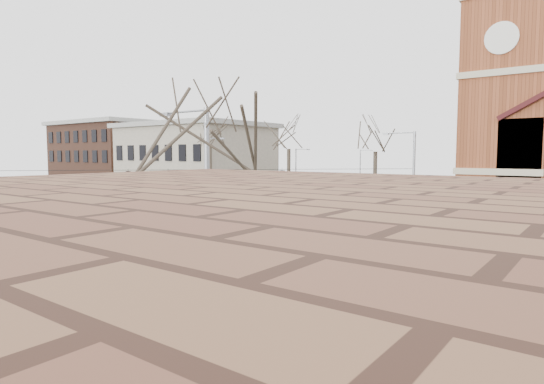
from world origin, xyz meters
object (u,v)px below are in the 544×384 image
Objects in this scene: signal_pole_ne at (411,184)px; tree_nw_far at (210,140)px; parked_car_a at (448,252)px; cargo_van at (215,248)px; signal_pole_se at (204,216)px; streetlight_north_a at (297,175)px; signal_pole_nw at (208,176)px; tree_nw_near at (289,144)px; tree_ne at (376,146)px; streetlight_north_b at (361,171)px; tree_se at (203,171)px; parked_car_b at (537,262)px.

signal_pole_ne is 24.68m from tree_nw_far.
cargo_van is at bearing 151.59° from parked_car_a.
parked_car_a is at bearing 78.60° from signal_pole_se.
streetlight_north_a is (-21.97, 16.50, -0.48)m from signal_pole_ne.
signal_pole_nw is at bearing -92.32° from streetlight_north_a.
tree_ne is at bearing 6.95° from tree_nw_near.
tree_se is at bearing -68.51° from streetlight_north_b.
signal_pole_se is 0.78× the size of tree_nw_near.
parked_car_a is at bearing -36.71° from tree_ne.
tree_se is (24.37, -61.88, 2.35)m from streetlight_north_b.
signal_pole_ne is 1.12× the size of streetlight_north_b.
cargo_van is 1.67× the size of parked_car_a.
cargo_van is 0.51× the size of tree_ne.
signal_pole_nw is 32.35m from parked_car_b.
tree_nw_far is at bearing 134.12° from signal_pole_se.
signal_pole_nw is 10.32m from tree_nw_near.
cargo_van is at bearing -118.49° from signal_pole_ne.
tree_nw_near is at bearing 172.66° from signal_pole_ne.
signal_pole_se is (22.64, -23.00, 0.00)m from signal_pole_nw.
signal_pole_ne is 0.96× the size of tree_se.
streetlight_north_a is at bearing 87.68° from signal_pole_nw.
signal_pole_ne is 6.81m from parked_car_a.
tree_se reaches higher than signal_pole_ne.
signal_pole_ne is 1.59× the size of cargo_van.
signal_pole_ne is 23.00m from signal_pole_se.
tree_nw_far is at bearing -99.01° from streetlight_north_a.
tree_nw_far is (-24.27, 25.03, 3.98)m from signal_pole_se.
tree_nw_near is at bearing 91.90° from parked_car_a.
tree_nw_far is 19.97m from tree_ne.
streetlight_north_a is at bearing 119.09° from signal_pole_se.
signal_pole_se is at bearing -172.79° from parked_car_a.
parked_car_a is at bearing 85.95° from tree_se.
streetlight_north_b is at bearing 49.18° from parked_car_b.
signal_pole_ne is at bearing 83.37° from parked_car_b.
tree_se reaches higher than signal_pole_nw.
parked_car_b is 0.31× the size of tree_ne.
tree_se is at bearing -70.56° from cargo_van.
cargo_van is at bearing -71.86° from tree_nw_near.
parked_car_a is 0.36× the size of tree_se.
tree_ne reaches higher than signal_pole_nw.
signal_pole_ne reaches higher than streetlight_north_b.
tree_nw_far is at bearing 175.23° from signal_pole_ne.
parked_car_a is 22.88m from tree_se.
streetlight_north_b is at bearing 104.36° from tree_nw_near.
cargo_van is at bearing 132.80° from tree_se.
signal_pole_nw is 27.16m from parked_car_a.
parked_car_b is (31.25, -19.41, -3.90)m from streetlight_north_a.
tree_se is (6.72, -28.13, -1.25)m from tree_ne.
signal_pole_ne is 27.48m from streetlight_north_a.
parked_car_a is (3.95, -3.42, -4.37)m from signal_pole_ne.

